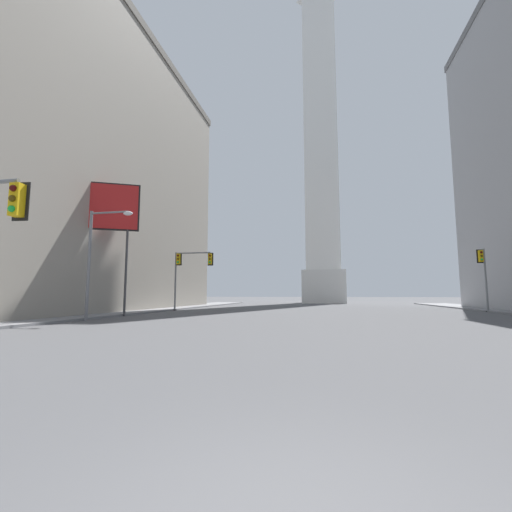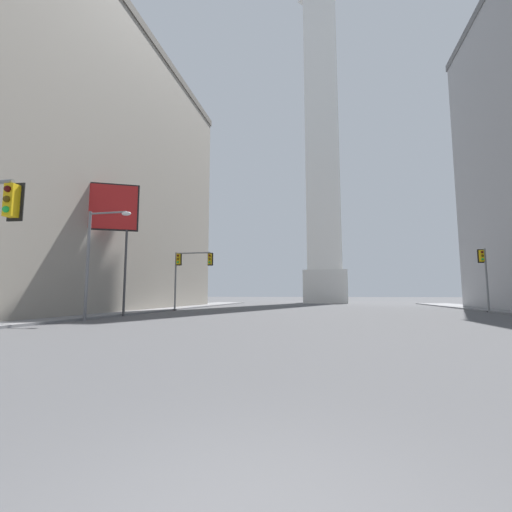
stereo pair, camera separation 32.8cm
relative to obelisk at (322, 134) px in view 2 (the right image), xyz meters
The scene contains 7 objects.
sidewalk_left 55.08m from the obelisk, 113.49° to the right, with size 5.00×75.77×0.15m, color slate.
building_left 51.76m from the obelisk, 129.24° to the right, with size 26.64×43.59×29.47m.
obelisk is the anchor object (origin of this frame).
traffic_light_mid_left 45.31m from the obelisk, 112.90° to the right, with size 4.22×0.52×6.02m.
traffic_light_mid_right 44.07m from the obelisk, 62.87° to the right, with size 0.78×0.50×6.00m.
street_lamp 56.10m from the obelisk, 107.18° to the right, with size 3.08×0.36×7.11m.
billboard_sign 51.83m from the obelisk, 111.23° to the right, with size 4.62×2.31×10.38m.
Camera 2 is at (0.51, -2.35, 1.69)m, focal length 24.00 mm.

